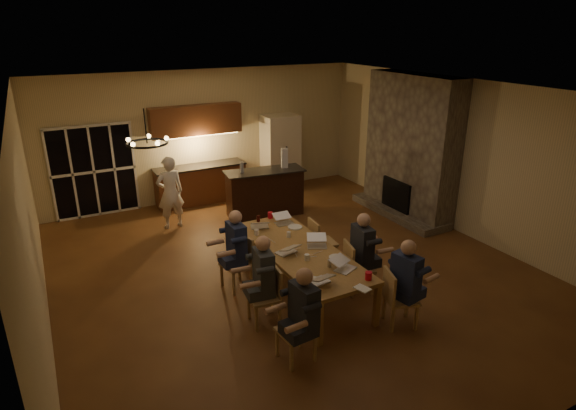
{
  "coord_description": "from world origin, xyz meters",
  "views": [
    {
      "loc": [
        -3.71,
        -6.85,
        4.21
      ],
      "look_at": [
        0.08,
        0.3,
        1.14
      ],
      "focal_mm": 30.0,
      "sensor_mm": 36.0,
      "label": 1
    }
  ],
  "objects_px": {
    "laptop_d": "(317,240)",
    "can_silver": "(329,263)",
    "laptop_c": "(286,246)",
    "person_right_mid": "(362,253)",
    "redcup_mid": "(264,243)",
    "redcup_far": "(270,215)",
    "chair_left_far": "(236,263)",
    "chandelier": "(147,143)",
    "chair_right_mid": "(359,267)",
    "refrigerator": "(280,153)",
    "person_right_near": "(405,284)",
    "person_left_far": "(237,249)",
    "bar_bottle": "(242,167)",
    "can_right": "(314,235)",
    "laptop_a": "(318,275)",
    "chair_left_near": "(296,330)",
    "plate_far": "(295,227)",
    "bar_island": "(265,193)",
    "laptop_b": "(346,263)",
    "plate_near": "(337,257)",
    "chair_left_mid": "(264,296)",
    "can_cola": "(258,218)",
    "standing_person": "(170,193)",
    "mug_front": "(307,257)",
    "person_left_near": "(304,317)",
    "redcup_near": "(368,276)",
    "laptop_e": "(259,221)",
    "plate_left": "(312,280)",
    "mug_mid": "(289,234)",
    "mug_back": "(257,232)",
    "chair_right_far": "(323,242)",
    "person_left_mid": "(264,279)",
    "bar_blender": "(284,158)",
    "dining_table": "(300,270)"
  },
  "relations": [
    {
      "from": "mug_back",
      "to": "person_right_mid",
      "type": "bearing_deg",
      "value": -46.06
    },
    {
      "from": "bar_island",
      "to": "plate_far",
      "type": "bearing_deg",
      "value": -95.87
    },
    {
      "from": "can_silver",
      "to": "plate_near",
      "type": "distance_m",
      "value": 0.33
    },
    {
      "from": "chair_right_mid",
      "to": "person_left_near",
      "type": "distance_m",
      "value": 2.05
    },
    {
      "from": "redcup_mid",
      "to": "can_silver",
      "type": "xyz_separation_m",
      "value": [
        0.56,
        -1.13,
        0.0
      ]
    },
    {
      "from": "laptop_a",
      "to": "redcup_mid",
      "type": "xyz_separation_m",
      "value": [
        -0.17,
        1.44,
        -0.05
      ]
    },
    {
      "from": "person_left_far",
      "to": "mug_front",
      "type": "distance_m",
      "value": 1.26
    },
    {
      "from": "laptop_e",
      "to": "plate_near",
      "type": "xyz_separation_m",
      "value": [
        0.55,
        -1.69,
        -0.1
      ]
    },
    {
      "from": "refrigerator",
      "to": "person_right_near",
      "type": "bearing_deg",
      "value": -101.18
    },
    {
      "from": "bar_bottle",
      "to": "person_right_near",
      "type": "bearing_deg",
      "value": -85.32
    },
    {
      "from": "redcup_mid",
      "to": "can_silver",
      "type": "bearing_deg",
      "value": -63.54
    },
    {
      "from": "bar_island",
      "to": "laptop_c",
      "type": "distance_m",
      "value": 3.56
    },
    {
      "from": "chandelier",
      "to": "laptop_b",
      "type": "height_order",
      "value": "chandelier"
    },
    {
      "from": "laptop_b",
      "to": "plate_near",
      "type": "xyz_separation_m",
      "value": [
        0.09,
        0.38,
        -0.1
      ]
    },
    {
      "from": "person_left_mid",
      "to": "bar_blender",
      "type": "distance_m",
      "value": 4.56
    },
    {
      "from": "dining_table",
      "to": "redcup_mid",
      "type": "height_order",
      "value": "redcup_mid"
    },
    {
      "from": "person_right_near",
      "to": "redcup_near",
      "type": "relative_size",
      "value": 11.5
    },
    {
      "from": "refrigerator",
      "to": "laptop_a",
      "type": "relative_size",
      "value": 6.25
    },
    {
      "from": "chair_left_far",
      "to": "plate_near",
      "type": "xyz_separation_m",
      "value": [
        1.26,
        -1.12,
        0.31
      ]
    },
    {
      "from": "mug_front",
      "to": "refrigerator",
      "type": "bearing_deg",
      "value": 67.07
    },
    {
      "from": "laptop_b",
      "to": "can_silver",
      "type": "xyz_separation_m",
      "value": [
        -0.17,
        0.19,
        -0.05
      ]
    },
    {
      "from": "redcup_near",
      "to": "redcup_mid",
      "type": "distance_m",
      "value": 1.91
    },
    {
      "from": "person_right_near",
      "to": "mug_mid",
      "type": "bearing_deg",
      "value": 9.75
    },
    {
      "from": "chair_right_mid",
      "to": "chair_right_far",
      "type": "distance_m",
      "value": 1.12
    },
    {
      "from": "chair_left_near",
      "to": "person_right_mid",
      "type": "relative_size",
      "value": 0.64
    },
    {
      "from": "chair_right_mid",
      "to": "bar_blender",
      "type": "relative_size",
      "value": 1.98
    },
    {
      "from": "chair_right_mid",
      "to": "redcup_mid",
      "type": "height_order",
      "value": "chair_right_mid"
    },
    {
      "from": "person_left_far",
      "to": "plate_near",
      "type": "distance_m",
      "value": 1.68
    },
    {
      "from": "person_left_far",
      "to": "bar_bottle",
      "type": "distance_m",
      "value": 3.16
    },
    {
      "from": "chair_left_far",
      "to": "can_right",
      "type": "relative_size",
      "value": 7.42
    },
    {
      "from": "laptop_a",
      "to": "plate_left",
      "type": "distance_m",
      "value": 0.13
    },
    {
      "from": "chair_left_far",
      "to": "person_right_mid",
      "type": "relative_size",
      "value": 0.64
    },
    {
      "from": "plate_far",
      "to": "bar_bottle",
      "type": "height_order",
      "value": "bar_bottle"
    },
    {
      "from": "chair_left_mid",
      "to": "can_silver",
      "type": "relative_size",
      "value": 7.42
    },
    {
      "from": "standing_person",
      "to": "mug_back",
      "type": "relative_size",
      "value": 15.98
    },
    {
      "from": "person_right_mid",
      "to": "redcup_far",
      "type": "relative_size",
      "value": 11.5
    },
    {
      "from": "can_cola",
      "to": "standing_person",
      "type": "bearing_deg",
      "value": 115.09
    },
    {
      "from": "laptop_d",
      "to": "can_silver",
      "type": "xyz_separation_m",
      "value": [
        -0.2,
        -0.7,
        -0.05
      ]
    },
    {
      "from": "laptop_c",
      "to": "person_right_mid",
      "type": "bearing_deg",
      "value": 140.87
    },
    {
      "from": "laptop_b",
      "to": "refrigerator",
      "type": "bearing_deg",
      "value": 48.74
    },
    {
      "from": "chair_left_far",
      "to": "chandelier",
      "type": "relative_size",
      "value": 1.65
    },
    {
      "from": "bar_island",
      "to": "laptop_c",
      "type": "xyz_separation_m",
      "value": [
        -1.2,
        -3.34,
        0.32
      ]
    },
    {
      "from": "chandelier",
      "to": "can_silver",
      "type": "height_order",
      "value": "chandelier"
    },
    {
      "from": "laptop_d",
      "to": "plate_far",
      "type": "relative_size",
      "value": 1.23
    },
    {
      "from": "chair_left_near",
      "to": "laptop_d",
      "type": "height_order",
      "value": "laptop_d"
    },
    {
      "from": "chandelier",
      "to": "chair_right_mid",
      "type": "bearing_deg",
      "value": -10.88
    },
    {
      "from": "refrigerator",
      "to": "person_right_mid",
      "type": "relative_size",
      "value": 1.45
    },
    {
      "from": "person_right_mid",
      "to": "chair_left_near",
      "type": "bearing_deg",
      "value": 125.42
    },
    {
      "from": "chair_left_far",
      "to": "plate_near",
      "type": "relative_size",
      "value": 3.66
    },
    {
      "from": "bar_island",
      "to": "chair_left_far",
      "type": "bearing_deg",
      "value": -116.52
    }
  ]
}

